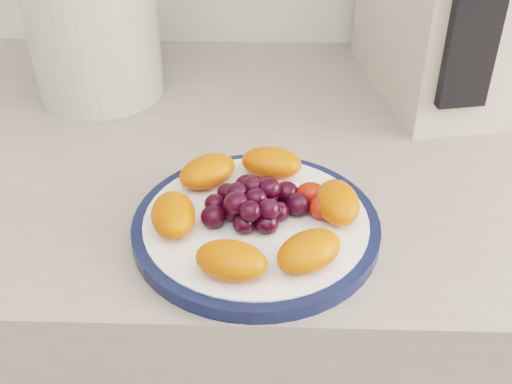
{
  "coord_description": "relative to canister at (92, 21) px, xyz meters",
  "views": [
    {
      "loc": [
        0.02,
        0.53,
        1.3
      ],
      "look_at": [
        0.0,
        1.02,
        0.95
      ],
      "focal_mm": 45.0,
      "sensor_mm": 36.0,
      "label": 1
    }
  ],
  "objects": [
    {
      "name": "counter",
      "position": [
        0.22,
        -0.12,
        -0.55
      ],
      "size": [
        3.5,
        0.6,
        0.9
      ],
      "primitive_type": "cube",
      "color": "gray",
      "rests_on": "floor"
    },
    {
      "name": "plate_rim",
      "position": [
        0.22,
        -0.3,
        -0.09
      ],
      "size": [
        0.24,
        0.24,
        0.01
      ],
      "primitive_type": "cylinder",
      "color": "#0E1739",
      "rests_on": "counter"
    },
    {
      "name": "plate_face",
      "position": [
        0.22,
        -0.3,
        -0.09
      ],
      "size": [
        0.22,
        0.22,
        0.02
      ],
      "primitive_type": "cylinder",
      "color": "white",
      "rests_on": "counter"
    },
    {
      "name": "canister",
      "position": [
        0.0,
        0.0,
        0.0
      ],
      "size": [
        0.18,
        0.18,
        0.2
      ],
      "primitive_type": "cylinder",
      "rotation": [
        0.0,
        0.0,
        0.07
      ],
      "color": "#3C571D",
      "rests_on": "counter"
    },
    {
      "name": "appliance_panel",
      "position": [
        0.45,
        -0.11,
        0.07
      ],
      "size": [
        0.06,
        0.03,
        0.25
      ],
      "primitive_type": "cube",
      "rotation": [
        0.0,
        0.0,
        0.19
      ],
      "color": "black",
      "rests_on": "appliance_body"
    },
    {
      "name": "fruit_plate",
      "position": [
        0.22,
        -0.3,
        -0.07
      ],
      "size": [
        0.21,
        0.21,
        0.04
      ],
      "color": "#D93E0B",
      "rests_on": "plate_face"
    }
  ]
}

